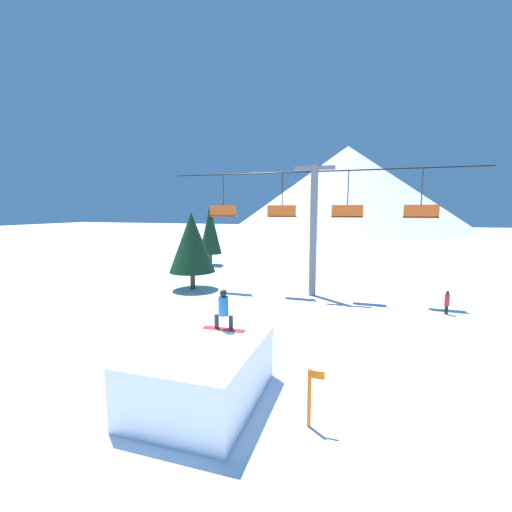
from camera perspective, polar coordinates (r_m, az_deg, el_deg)
name	(u,v)px	position (r m, az deg, el deg)	size (l,w,h in m)	color
ground_plane	(177,410)	(10.26, -12.98, -23.67)	(220.00, 220.00, 0.00)	white
mountain_ridge	(347,189)	(93.16, 14.91, 10.79)	(60.47, 60.47, 21.37)	silver
snow_ramp	(202,373)	(10.15, -8.98, -18.63)	(3.03, 3.99, 1.65)	white
snowboarder	(223,310)	(10.62, -5.44, -8.95)	(1.35, 0.31, 1.26)	#B22D2D
chairlift	(314,220)	(21.17, 9.57, 5.91)	(18.54, 0.45, 7.97)	slate
pine_tree_near	(192,242)	(23.03, -10.66, 2.26)	(3.06, 3.06, 5.16)	#4C3823
pine_tree_far	(210,229)	(33.08, -7.64, 4.41)	(2.14, 2.14, 5.80)	#4C3823
trail_marker	(310,396)	(9.11, 8.97, -22.07)	(0.41, 0.10, 1.49)	orange
distant_skier	(447,302)	(20.08, 29.22, -6.65)	(0.24, 0.24, 1.23)	black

